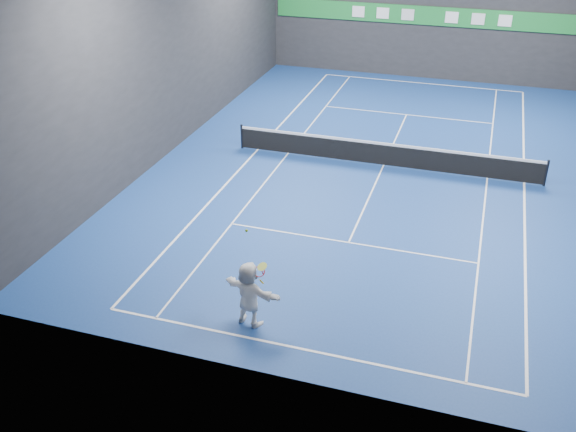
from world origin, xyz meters
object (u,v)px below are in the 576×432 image
(tennis_net, at_px, (384,153))
(player, at_px, (249,294))
(tennis_ball, at_px, (247,231))
(tennis_racket, at_px, (260,272))

(tennis_net, bearing_deg, player, -98.11)
(tennis_ball, bearing_deg, tennis_racket, -16.04)
(player, distance_m, tennis_ball, 1.83)
(tennis_ball, relative_size, tennis_net, 0.01)
(tennis_net, height_order, tennis_racket, tennis_racket)
(tennis_racket, bearing_deg, tennis_ball, 163.96)
(tennis_net, bearing_deg, tennis_ball, -98.55)
(player, bearing_deg, tennis_net, -82.03)
(tennis_net, relative_size, tennis_racket, 18.82)
(tennis_ball, height_order, tennis_net, tennis_ball)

